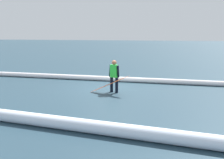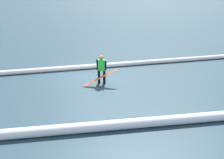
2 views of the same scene
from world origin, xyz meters
name	(u,v)px [view 1 (image 1 of 2)]	position (x,y,z in m)	size (l,w,h in m)	color
ground_plane	(107,88)	(0.00, 0.00, 0.00)	(184.72, 184.72, 0.00)	#253D4B
surfer	(114,74)	(-0.54, 0.73, 0.84)	(0.50, 0.37, 1.50)	black
surfboard	(110,84)	(-0.42, 1.09, 0.45)	(1.93, 0.41, 0.93)	#E55926
wave_crest_foreground	(111,79)	(0.27, -1.85, 0.14)	(0.28, 0.28, 23.76)	white
wave_crest_midground	(1,115)	(1.94, 5.30, 0.19)	(0.37, 0.37, 20.63)	white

